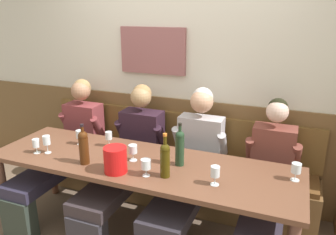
{
  "coord_description": "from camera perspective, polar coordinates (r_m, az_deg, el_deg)",
  "views": [
    {
      "loc": [
        1.15,
        -2.11,
        1.98
      ],
      "look_at": [
        0.13,
        0.45,
        1.07
      ],
      "focal_mm": 35.43,
      "sensor_mm": 36.0,
      "label": 1
    }
  ],
  "objects": [
    {
      "name": "wine_bottle_green_tall",
      "position": [
        2.68,
        2.04,
        -5.06
      ],
      "size": [
        0.07,
        0.07,
        0.36
      ],
      "color": "#1F3822",
      "rests_on": "dining_table"
    },
    {
      "name": "wine_glass_right_end",
      "position": [
        2.8,
        -6.07,
        -5.5
      ],
      "size": [
        0.07,
        0.07,
        0.14
      ],
      "color": "silver",
      "rests_on": "dining_table"
    },
    {
      "name": "person_left_seat",
      "position": [
        3.27,
        -6.95,
        -6.5
      ],
      "size": [
        0.53,
        1.24,
        1.25
      ],
      "color": "#322F36",
      "rests_on": "ground"
    },
    {
      "name": "wine_glass_left_end",
      "position": [
        2.65,
        21.19,
        -8.27
      ],
      "size": [
        0.07,
        0.07,
        0.14
      ],
      "color": "silver",
      "rests_on": "dining_table"
    },
    {
      "name": "wood_wainscot_panel",
      "position": [
        3.65,
        1.48,
        -4.98
      ],
      "size": [
        6.8,
        0.03,
        1.08
      ],
      "primitive_type": "cube",
      "color": "brown",
      "rests_on": "ground"
    },
    {
      "name": "wine_glass_center_front",
      "position": [
        3.11,
        -10.16,
        -3.22
      ],
      "size": [
        0.06,
        0.06,
        0.14
      ],
      "color": "silver",
      "rests_on": "dining_table"
    },
    {
      "name": "person_center_right_seat",
      "position": [
        2.92,
        16.78,
        -10.65
      ],
      "size": [
        0.48,
        1.23,
        1.24
      ],
      "color": "#303036",
      "rests_on": "ground"
    },
    {
      "name": "person_right_seat",
      "position": [
        3.65,
        -17.11,
        -4.48
      ],
      "size": [
        0.5,
        1.24,
        1.25
      ],
      "color": "#2D362E",
      "rests_on": "ground"
    },
    {
      "name": "wine_glass_by_bottle",
      "position": [
        3.22,
        -14.98,
        -2.86
      ],
      "size": [
        0.07,
        0.07,
        0.14
      ],
      "color": "silver",
      "rests_on": "dining_table"
    },
    {
      "name": "wine_glass_near_bucket",
      "position": [
        3.15,
        -21.75,
        -4.24
      ],
      "size": [
        0.06,
        0.06,
        0.13
      ],
      "color": "silver",
      "rests_on": "dining_table"
    },
    {
      "name": "wall_bench",
      "position": [
        3.58,
        0.27,
        -10.02
      ],
      "size": [
        2.94,
        0.42,
        0.94
      ],
      "color": "brown",
      "rests_on": "ground"
    },
    {
      "name": "wine_glass_center_rear",
      "position": [
        3.11,
        -20.16,
        -3.75
      ],
      "size": [
        0.06,
        0.06,
        0.16
      ],
      "color": "silver",
      "rests_on": "dining_table"
    },
    {
      "name": "wine_bottle_amber_mid",
      "position": [
        2.79,
        -14.31,
        -4.83
      ],
      "size": [
        0.08,
        0.08,
        0.34
      ],
      "color": "#49230D",
      "rests_on": "dining_table"
    },
    {
      "name": "wine_bottle_clear_water",
      "position": [
        2.51,
        -0.51,
        -7.14
      ],
      "size": [
        0.07,
        0.07,
        0.35
      ],
      "color": "#3A3008",
      "rests_on": "dining_table"
    },
    {
      "name": "dining_table",
      "position": [
        2.85,
        -4.75,
        -8.85
      ],
      "size": [
        2.64,
        0.79,
        0.76
      ],
      "color": "brown",
      "rests_on": "ground"
    },
    {
      "name": "wine_glass_mid_right",
      "position": [
        2.54,
        -3.83,
        -8.04
      ],
      "size": [
        0.08,
        0.08,
        0.14
      ],
      "color": "silver",
      "rests_on": "dining_table"
    },
    {
      "name": "ice_bucket",
      "position": [
        2.63,
        -9.03,
        -7.17
      ],
      "size": [
        0.18,
        0.18,
        0.21
      ],
      "primitive_type": "cylinder",
      "color": "red",
      "rests_on": "dining_table"
    },
    {
      "name": "room_wall_back",
      "position": [
        3.45,
        1.88,
        8.63
      ],
      "size": [
        6.8,
        0.12,
        2.8
      ],
      "color": "beige",
      "rests_on": "ground"
    },
    {
      "name": "wine_glass_mid_left",
      "position": [
        2.44,
        8.1,
        -9.4
      ],
      "size": [
        0.07,
        0.07,
        0.15
      ],
      "color": "silver",
      "rests_on": "dining_table"
    },
    {
      "name": "person_center_left_seat",
      "position": [
        3.02,
        3.72,
        -8.43
      ],
      "size": [
        0.53,
        1.24,
        1.28
      ],
      "color": "#2C3436",
      "rests_on": "ground"
    }
  ]
}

